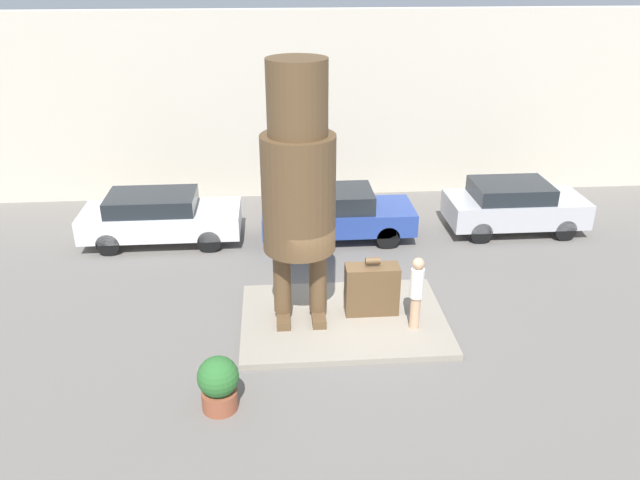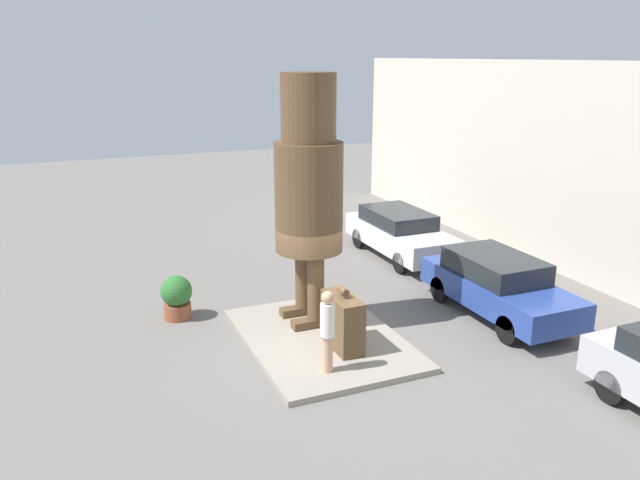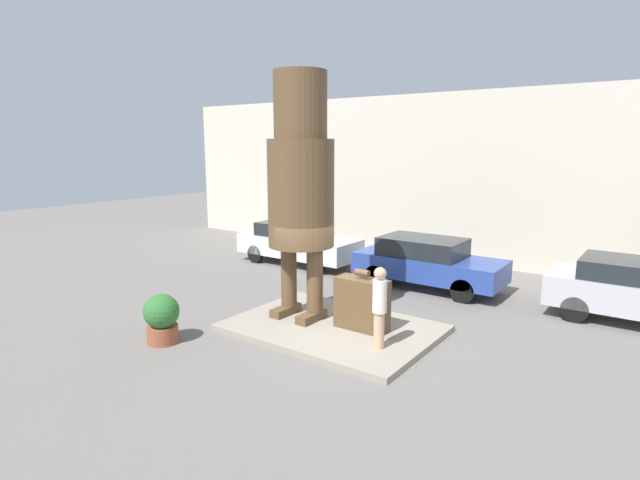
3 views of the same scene
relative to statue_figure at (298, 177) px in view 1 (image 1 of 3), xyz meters
The scene contains 10 objects.
ground_plane 3.75m from the statue_figure, ahead, with size 60.00×60.00×0.00m, color slate.
pedestal 3.69m from the statue_figure, ahead, with size 4.79×3.41×0.14m.
building_backdrop 8.82m from the statue_figure, 83.42° to the left, with size 28.00×0.60×6.29m.
statue_figure is the anchor object (origin of this frame).
giant_suitcase 3.33m from the statue_figure, ahead, with size 1.26×0.53×1.44m.
tourist 3.65m from the statue_figure, 13.93° to the right, with size 0.30×0.30×1.77m.
parked_car_white 6.82m from the statue_figure, 129.37° to the left, with size 4.64×1.81×1.53m.
parked_car_blue 5.58m from the statue_figure, 74.51° to the left, with size 4.53×1.82×1.56m.
parked_car_silver 8.83m from the statue_figure, 35.18° to the left, with size 4.18×1.89×1.58m.
planter_pot 4.54m from the statue_figure, 119.92° to the right, with size 0.79×0.79×1.13m.
Camera 1 is at (-1.52, -12.46, 7.98)m, focal length 35.00 mm.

